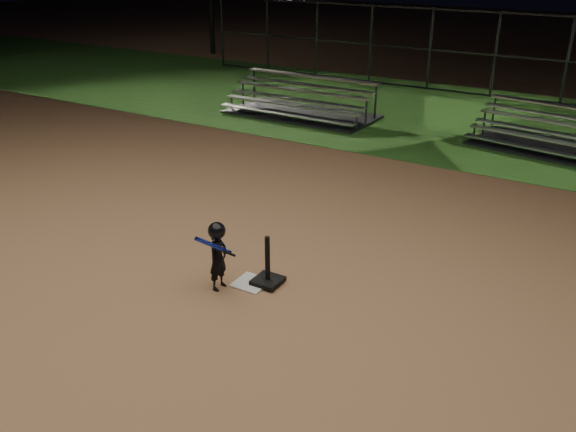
% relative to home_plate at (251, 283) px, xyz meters
% --- Properties ---
extents(ground, '(80.00, 80.00, 0.00)m').
position_rel_home_plate_xyz_m(ground, '(0.00, 0.00, -0.01)').
color(ground, '#946643').
rests_on(ground, ground).
extents(grass_strip, '(60.00, 8.00, 0.01)m').
position_rel_home_plate_xyz_m(grass_strip, '(0.00, 10.00, -0.01)').
color(grass_strip, '#25501A').
rests_on(grass_strip, ground).
extents(home_plate, '(0.45, 0.45, 0.02)m').
position_rel_home_plate_xyz_m(home_plate, '(0.00, 0.00, 0.00)').
color(home_plate, beige).
rests_on(home_plate, ground).
extents(batting_tee, '(0.38, 0.38, 0.71)m').
position_rel_home_plate_xyz_m(batting_tee, '(0.20, 0.11, 0.14)').
color(batting_tee, black).
rests_on(batting_tee, home_plate).
extents(child_batter, '(0.39, 0.55, 0.99)m').
position_rel_home_plate_xyz_m(child_batter, '(-0.31, -0.31, 0.51)').
color(child_batter, black).
rests_on(child_batter, ground).
extents(bleacher_left, '(4.05, 2.03, 0.98)m').
position_rel_home_plate_xyz_m(bleacher_left, '(-3.87, 8.17, 0.19)').
color(bleacher_left, silver).
rests_on(bleacher_left, ground).
extents(bleacher_right, '(4.03, 2.42, 0.93)m').
position_rel_home_plate_xyz_m(bleacher_right, '(2.69, 8.41, 0.18)').
color(bleacher_right, silver).
rests_on(bleacher_right, ground).
extents(backstop_fence, '(20.08, 0.08, 2.50)m').
position_rel_home_plate_xyz_m(backstop_fence, '(0.00, 13.00, 1.24)').
color(backstop_fence, '#38383D').
rests_on(backstop_fence, ground).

